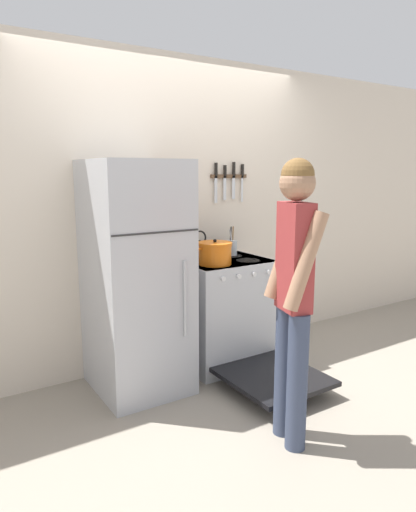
{
  "coord_description": "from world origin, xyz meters",
  "views": [
    {
      "loc": [
        -1.8,
        -3.38,
        1.61
      ],
      "look_at": [
        0.05,
        -0.46,
        0.97
      ],
      "focal_mm": 32.0,
      "sensor_mm": 36.0,
      "label": 1
    }
  ],
  "objects": [
    {
      "name": "wall_knife_strip",
      "position": [
        0.55,
        -0.02,
        1.57
      ],
      "size": [
        0.38,
        0.03,
        0.36
      ],
      "color": "brown"
    },
    {
      "name": "ground_plane",
      "position": [
        0.0,
        0.0,
        0.0
      ],
      "size": [
        14.0,
        14.0,
        0.0
      ],
      "primitive_type": "plane",
      "color": "gray"
    },
    {
      "name": "utensil_jar",
      "position": [
        0.48,
        -0.18,
        0.97
      ],
      "size": [
        0.08,
        0.08,
        0.26
      ],
      "color": "silver",
      "rests_on": "stove_range"
    },
    {
      "name": "wall_back",
      "position": [
        0.0,
        0.03,
        1.27
      ],
      "size": [
        10.0,
        0.06,
        2.55
      ],
      "color": "beige",
      "rests_on": "ground_plane"
    },
    {
      "name": "stove_range",
      "position": [
        0.3,
        -0.35,
        0.44
      ],
      "size": [
        0.73,
        1.33,
        0.89
      ],
      "color": "silver",
      "rests_on": "ground_plane"
    },
    {
      "name": "refrigerator",
      "position": [
        -0.5,
        -0.36,
        0.85
      ],
      "size": [
        0.64,
        0.74,
        1.7
      ],
      "color": "#B7BABF",
      "rests_on": "ground_plane"
    },
    {
      "name": "tea_kettle",
      "position": [
        0.15,
        -0.19,
        0.97
      ],
      "size": [
        0.2,
        0.16,
        0.24
      ],
      "color": "silver",
      "rests_on": "stove_range"
    },
    {
      "name": "dutch_oven_pot",
      "position": [
        0.14,
        -0.43,
        0.98
      ],
      "size": [
        0.31,
        0.27,
        0.2
      ],
      "color": "orange",
      "rests_on": "stove_range"
    },
    {
      "name": "person",
      "position": [
        -0.03,
        -1.51,
        0.96
      ],
      "size": [
        0.33,
        0.39,
        1.69
      ],
      "rotation": [
        0.0,
        0.0,
        1.3
      ],
      "color": "#38425B",
      "rests_on": "ground_plane"
    }
  ]
}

